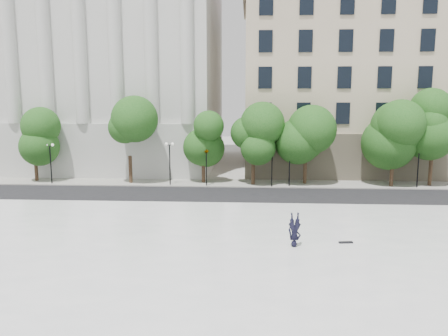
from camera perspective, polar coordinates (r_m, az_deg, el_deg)
The scene contains 12 objects.
ground at distance 21.61m, azimuth -3.40°, elevation -14.40°, with size 160.00×160.00×0.00m, color beige.
plaza at distance 24.30m, azimuth -2.58°, elevation -11.11°, with size 44.00×22.00×0.45m, color white.
street at distance 38.72m, azimuth -0.35°, elevation -3.75°, with size 60.00×8.00×0.02m, color black.
far_sidewalk at distance 44.57m, azimuth 0.13°, elevation -1.98°, with size 60.00×4.00×0.12m, color #9C9A90.
building_west at distance 61.54m, azimuth -15.52°, elevation 12.74°, with size 31.50×27.65×25.60m.
building_east at distance 61.25m, azimuth 20.33°, elevation 10.89°, with size 36.00×26.15×23.00m.
traffic_light_west at distance 42.46m, azimuth -2.33°, elevation 2.48°, with size 0.81×1.87×4.24m.
traffic_light_east at distance 42.33m, azimuth 6.32°, elevation 2.36°, with size 0.55×1.77×4.20m.
person_lying at distance 24.90m, azimuth 9.18°, elevation -9.52°, with size 0.70×0.46×1.92m, color black.
skateboard at distance 26.17m, azimuth 15.62°, elevation -9.33°, with size 0.79×0.20×0.08m, color black.
street_trees at distance 43.53m, azimuth 6.14°, elevation 4.42°, with size 43.96×5.41×8.13m.
lamp_posts at distance 42.70m, azimuth 0.76°, elevation 1.45°, with size 36.99×0.28×4.44m.
Camera 1 is at (2.35, -19.68, 8.60)m, focal length 35.00 mm.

